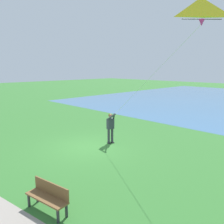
# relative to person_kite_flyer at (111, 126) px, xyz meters

# --- Properties ---
(ground_plane) EXTENTS (120.00, 120.00, 0.00)m
(ground_plane) POSITION_rel_person_kite_flyer_xyz_m (1.33, -0.41, -1.05)
(ground_plane) COLOR #33702D
(person_kite_flyer) EXTENTS (0.52, 0.62, 1.83)m
(person_kite_flyer) POSITION_rel_person_kite_flyer_xyz_m (0.00, 0.00, 0.00)
(person_kite_flyer) COLOR #232328
(person_kite_flyer) RESTS_ON ground
(flying_kite) EXTENTS (1.42, 5.56, 4.89)m
(flying_kite) POSITION_rel_person_kite_flyer_xyz_m (0.83, 5.26, 5.11)
(flying_kite) COLOR yellow
(park_bench_near_walkway) EXTENTS (0.69, 1.55, 0.88)m
(park_bench_near_walkway) POSITION_rel_person_kite_flyer_xyz_m (5.81, 3.27, -0.54)
(park_bench_near_walkway) COLOR brown
(park_bench_near_walkway) RESTS_ON ground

